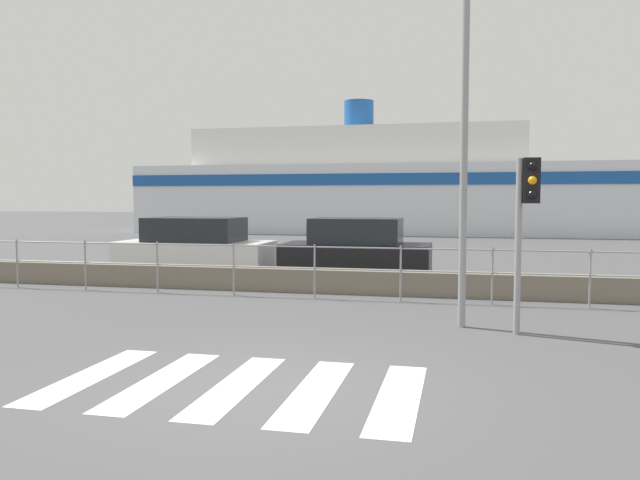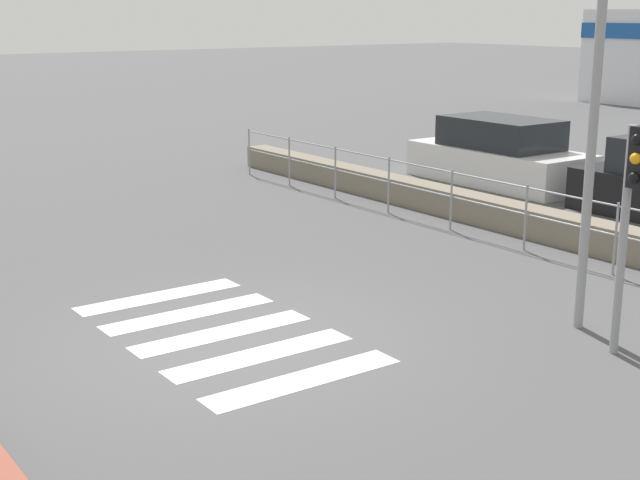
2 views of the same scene
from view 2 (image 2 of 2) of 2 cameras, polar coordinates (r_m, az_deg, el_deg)
name	(u,v)px [view 2 (image 2 of 2)]	position (r m, az deg, el deg)	size (l,w,h in m)	color
ground_plane	(236,341)	(10.98, -5.40, -6.44)	(160.00, 160.00, 0.00)	#4C4C4F
crosswalk	(222,333)	(11.26, -6.28, -5.91)	(4.05, 2.40, 0.01)	silver
seawall	(602,239)	(15.47, 17.58, 0.09)	(21.82, 0.55, 0.51)	slate
harbor_fence	(569,217)	(14.68, 15.65, 1.44)	(19.68, 0.04, 1.13)	gray
traffic_light_far	(635,190)	(10.54, 19.51, 3.05)	(0.34, 0.32, 2.68)	gray
parked_car_white	(499,156)	(21.28, 11.41, 5.32)	(4.41, 1.87, 1.53)	silver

